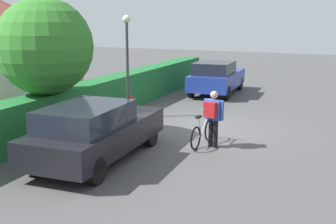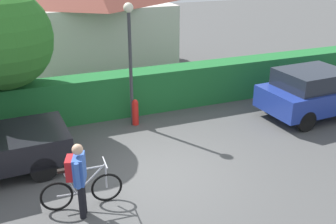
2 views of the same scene
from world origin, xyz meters
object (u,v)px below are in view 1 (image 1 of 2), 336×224
parked_car_near (95,131)px  street_lamp (127,51)px  tree_kerbside (44,47)px  fire_hydrant (131,106)px  bicycle (203,132)px  person_rider (213,114)px  parked_car_far (216,77)px

parked_car_near → street_lamp: 5.07m
tree_kerbside → fire_hydrant: bearing=-14.9°
parked_car_near → tree_kerbside: (1.19, 2.38, 1.95)m
bicycle → street_lamp: size_ratio=0.46×
person_rider → fire_hydrant: size_ratio=1.97×
parked_car_near → fire_hydrant: bearing=17.6°
bicycle → tree_kerbside: 5.18m
bicycle → tree_kerbside: (-1.16, 4.46, 2.36)m
person_rider → fire_hydrant: bearing=58.4°
parked_car_near → person_rider: (2.26, -2.39, 0.18)m
street_lamp → tree_kerbside: tree_kerbside is taller
fire_hydrant → parked_car_near: bearing=-162.4°
parked_car_far → person_rider: size_ratio=2.62×
parked_car_far → person_rider: bearing=-163.5°
bicycle → street_lamp: 4.68m
parked_car_near → tree_kerbside: 3.31m
person_rider → street_lamp: bearing=59.6°
tree_kerbside → parked_car_far: bearing=-14.6°
person_rider → fire_hydrant: 4.57m
tree_kerbside → person_rider: bearing=-77.4°
fire_hydrant → tree_kerbside: bearing=165.1°
parked_car_far → bicycle: (-8.00, -2.07, -0.42)m
bicycle → fire_hydrant: (2.28, 3.54, 0.04)m
person_rider → tree_kerbside: 5.20m
street_lamp → tree_kerbside: (-3.37, 0.86, 0.34)m
parked_car_far → tree_kerbside: tree_kerbside is taller
parked_car_near → parked_car_far: (10.36, 0.00, 0.01)m
parked_car_near → fire_hydrant: (4.64, 1.47, -0.37)m
tree_kerbside → bicycle: bearing=-75.4°
person_rider → parked_car_far: bearing=16.5°
bicycle → tree_kerbside: size_ratio=0.41×
parked_car_near → parked_car_far: bearing=0.0°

